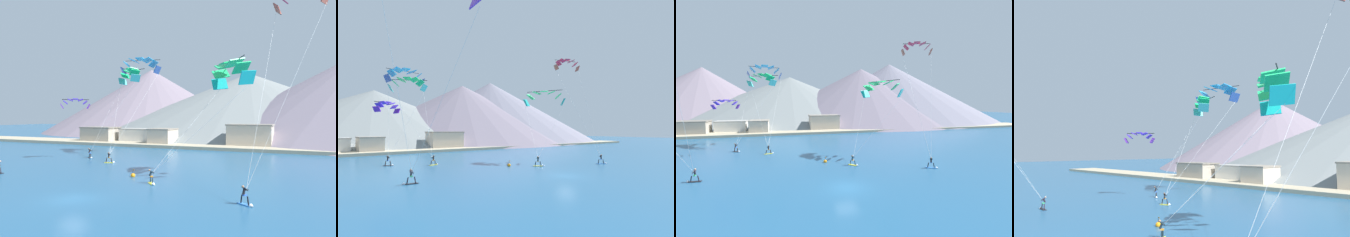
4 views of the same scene
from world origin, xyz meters
The scene contains 18 objects.
ground_plane centered at (0.00, 0.00, 0.00)m, with size 400.00×400.00×0.00m, color #23567F.
kitesurfer_near_lead centered at (-15.62, 23.37, 0.56)m, with size 1.63×1.36×1.80m.
kitesurfer_near_trail centered at (-17.50, 6.66, 0.47)m, with size 1.75×0.61×1.68m.
kitesurfer_mid_center centered at (14.29, 3.95, 0.49)m, with size 1.62×1.38×1.71m.
kitesurfer_far_left centered at (-9.34, 20.00, 0.49)m, with size 1.78×0.87×1.73m.
kitesurfer_far_right centered at (3.56, 8.34, 0.46)m, with size 1.45×1.57×1.67m.
parafoil_kite_near_lead centered at (-11.16, 29.19, 14.85)m, with size 8.03×8.37×14.61m.
parafoil_kite_mid_center centered at (18.04, 14.49, 20.03)m, with size 6.71×11.89×19.81m.
parafoil_kite_far_left centered at (-10.72, 32.54, 17.10)m, with size 7.84×14.17×17.05m.
parafoil_kite_far_right centered at (10.68, 14.16, 12.43)m, with size 10.39×9.25×12.42m.
parafoil_kite_distant_high_outer centered at (-16.69, 20.83, 9.54)m, with size 4.51×3.73×1.72m.
race_marker_buoy centered at (-0.37, 11.25, 0.16)m, with size 0.56×0.56×1.02m.
shoreline_strip centered at (0.00, 48.46, 0.35)m, with size 180.00×10.00×0.70m, color tan.
shore_building_promenade_mid centered at (-13.88, 49.99, 2.11)m, with size 5.70×6.87×4.19m.
shore_building_quay_east centered at (6.80, 52.10, 2.71)m, with size 10.14×6.22×5.39m.
mountain_peak_west_ridge centered at (54.61, 99.30, 16.15)m, with size 112.62×112.62×32.31m.
mountain_peak_central_summit centered at (-2.76, 107.98, 11.96)m, with size 120.90×120.90×23.93m.
mountain_peak_far_spur centered at (36.04, 96.88, 14.23)m, with size 110.84×110.84×28.45m.
Camera 2 is at (-26.32, -22.12, 5.77)m, focal length 28.00 mm.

